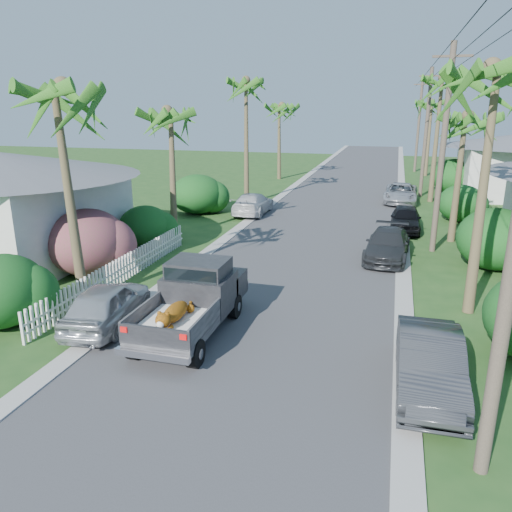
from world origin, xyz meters
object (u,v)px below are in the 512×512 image
(pickup_truck, at_px, (196,296))
(parked_car_rn, at_px, (429,364))
(palm_l_a, at_px, (58,88))
(palm_l_b, at_px, (170,112))
(palm_r_a, at_px, (499,70))
(parked_car_ln, at_px, (107,304))
(utility_pole_c, at_px, (426,132))
(parked_car_lf, at_px, (253,204))
(palm_l_c, at_px, (246,82))
(palm_r_b, at_px, (465,117))
(utility_pole_b, at_px, (443,150))
(palm_l_d, at_px, (280,105))
(parked_car_rd, at_px, (401,193))
(parked_car_rm, at_px, (387,245))
(palm_r_c, at_px, (442,79))
(palm_r_d, at_px, (432,102))
(utility_pole_d, at_px, (419,125))
(parked_car_rf, at_px, (406,219))

(pickup_truck, bearing_deg, parked_car_rn, -15.23)
(palm_l_a, bearing_deg, palm_l_b, 93.81)
(palm_r_a, bearing_deg, palm_l_a, -166.50)
(parked_car_ln, height_order, utility_pole_c, utility_pole_c)
(parked_car_rn, bearing_deg, parked_car_lf, 116.88)
(parked_car_lf, relative_size, palm_l_c, 0.48)
(palm_r_b, xyz_separation_m, utility_pole_b, (-1.00, -2.00, -1.35))
(palm_l_d, bearing_deg, utility_pole_c, -26.38)
(palm_l_c, bearing_deg, parked_car_rd, 16.23)
(utility_pole_c, bearing_deg, palm_l_c, -152.65)
(parked_car_ln, distance_m, palm_l_c, 21.49)
(parked_car_rm, xyz_separation_m, palm_r_c, (2.60, 14.84, 7.48))
(palm_r_b, relative_size, palm_r_d, 0.90)
(palm_l_c, relative_size, palm_r_d, 1.15)
(utility_pole_d, bearing_deg, palm_r_d, -73.30)
(parked_car_rf, bearing_deg, parked_car_rm, -97.63)
(palm_r_c, relative_size, utility_pole_d, 1.04)
(palm_r_a, relative_size, palm_r_d, 1.09)
(parked_car_rn, distance_m, palm_r_c, 26.52)
(utility_pole_d, bearing_deg, palm_l_c, -118.92)
(parked_car_rf, height_order, utility_pole_c, utility_pole_c)
(pickup_truck, distance_m, palm_r_c, 25.93)
(parked_car_ln, relative_size, palm_l_b, 0.53)
(parked_car_rd, xyz_separation_m, palm_l_b, (-10.97, -12.96, 5.50))
(palm_l_c, bearing_deg, palm_r_d, 55.22)
(parked_car_ln, xyz_separation_m, palm_r_a, (10.74, 4.17, 6.75))
(palm_l_b, relative_size, palm_r_a, 0.85)
(parked_car_rf, relative_size, palm_l_b, 0.52)
(utility_pole_b, bearing_deg, pickup_truck, -124.64)
(palm_r_c, bearing_deg, parked_car_rn, -93.20)
(pickup_truck, distance_m, palm_l_d, 32.45)
(parked_car_ln, height_order, palm_r_c, palm_r_c)
(pickup_truck, relative_size, palm_r_b, 0.71)
(utility_pole_d, bearing_deg, parked_car_rf, -92.59)
(utility_pole_c, bearing_deg, parked_car_rn, -91.72)
(utility_pole_c, bearing_deg, palm_r_c, -73.30)
(parked_car_rm, distance_m, palm_l_c, 16.21)
(parked_car_rd, distance_m, palm_r_c, 7.80)
(parked_car_lf, bearing_deg, palm_r_c, -146.05)
(palm_l_a, bearing_deg, parked_car_rm, 39.78)
(utility_pole_b, relative_size, utility_pole_c, 1.00)
(parked_car_ln, xyz_separation_m, utility_pole_b, (10.04, 11.17, 3.93))
(pickup_truck, height_order, palm_l_d, palm_l_d)
(parked_car_rf, relative_size, utility_pole_b, 0.43)
(parked_car_lf, bearing_deg, parked_car_ln, 90.25)
(palm_l_d, distance_m, palm_r_d, 14.32)
(palm_r_a, height_order, utility_pole_d, utility_pole_d)
(parked_car_rd, distance_m, palm_r_a, 20.25)
(palm_l_b, bearing_deg, palm_l_a, -86.19)
(parked_car_rm, relative_size, parked_car_ln, 1.10)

